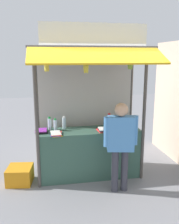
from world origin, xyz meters
name	(u,v)px	position (x,y,z in m)	size (l,w,h in m)	color
ground_plane	(90,175)	(0.00, 0.00, 0.00)	(20.00, 20.00, 0.00)	gray
stall_counter	(90,153)	(0.00, 0.00, 0.47)	(1.93, 0.57, 0.94)	#385B4C
stall_structure	(88,90)	(0.00, 0.13, 1.69)	(2.13, 1.47, 2.82)	#4C4742
water_bottle_front_right	(55,125)	(-0.64, 0.08, 1.04)	(0.06, 0.06, 0.23)	silver
water_bottle_back_right	(50,124)	(-0.74, 0.16, 1.05)	(0.07, 0.07, 0.25)	silver
water_bottle_center	(109,120)	(0.42, 0.16, 1.06)	(0.08, 0.08, 0.27)	silver
water_bottle_left	(64,123)	(-0.47, 0.18, 1.05)	(0.07, 0.07, 0.24)	silver
water_bottle_front_left	(117,123)	(0.54, 0.01, 1.04)	(0.07, 0.07, 0.23)	silver
water_bottle_far_left	(118,121)	(0.60, 0.16, 1.04)	(0.06, 0.06, 0.22)	silver
magazine_stack_right	(56,134)	(-0.64, -0.18, 0.95)	(0.21, 0.32, 0.03)	yellow
magazine_stack_mid_right	(103,130)	(0.23, -0.14, 0.97)	(0.20, 0.27, 0.06)	orange
magazine_stack_mid_left	(41,131)	(-0.90, 0.01, 0.96)	(0.24, 0.28, 0.05)	black
banana_bunch_leftmost	(130,65)	(0.63, -0.38, 2.16)	(0.11, 0.11, 0.26)	#332D23
banana_bunch_rightmost	(47,67)	(-0.76, -0.38, 2.13)	(0.10, 0.10, 0.28)	#332D23
banana_bunch_inner_right	(86,69)	(-0.13, -0.38, 2.10)	(0.10, 0.10, 0.31)	#332D23
vendor_person	(121,139)	(0.41, -0.65, 0.94)	(0.59, 0.27, 1.56)	#383842
plastic_crate	(20,175)	(-1.32, -0.06, 0.15)	(0.44, 0.44, 0.31)	orange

